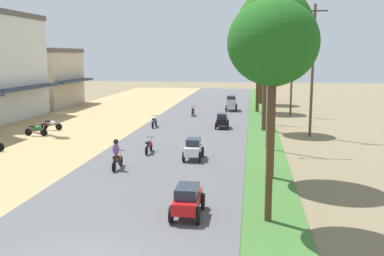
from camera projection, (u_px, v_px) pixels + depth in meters
name	position (u px, v px, depth m)	size (l,w,h in m)	color
shophouse_far	(45.00, 77.00, 53.07)	(7.67, 9.25, 6.90)	#C6B299
parked_motorbike_fourth	(36.00, 130.00, 33.26)	(1.80, 0.54, 0.94)	black
parked_motorbike_fifth	(52.00, 124.00, 35.89)	(1.80, 0.54, 0.94)	black
median_tree_nearest	(273.00, 44.00, 15.25)	(3.19, 3.19, 7.99)	#4C351E
median_tree_second	(274.00, 38.00, 20.93)	(3.84, 3.84, 9.28)	#4C351E
median_tree_third	(267.00, 34.00, 34.67)	(3.66, 3.66, 9.51)	#4C351E
median_tree_fourth	(258.00, 53.00, 46.67)	(4.26, 4.26, 8.68)	#4C351E
median_tree_fifth	(261.00, 55.00, 54.61)	(3.82, 3.82, 8.30)	#4C351E
streetlamp_near	(268.00, 76.00, 27.98)	(3.16, 0.20, 8.24)	gray
streetlamp_mid	(264.00, 76.00, 39.41)	(3.16, 0.20, 7.16)	gray
streetlamp_far	(260.00, 66.00, 60.51)	(3.16, 0.20, 7.83)	gray
utility_pole_near	(313.00, 69.00, 32.54)	(1.80, 0.20, 9.77)	brown
utility_pole_far	(292.00, 73.00, 44.16)	(1.80, 0.20, 8.21)	brown
car_sedan_red	(188.00, 199.00, 16.62)	(1.10, 2.26, 1.19)	red
car_hatchback_white	(193.00, 148.00, 25.68)	(1.04, 2.00, 1.23)	silver
car_hatchback_black	(222.00, 120.00, 36.71)	(1.04, 2.00, 1.23)	black
car_van_silver	(231.00, 102.00, 48.22)	(1.19, 2.41, 1.67)	#B7BCC1
motorbike_foreground_rider	(117.00, 155.00, 23.43)	(0.54, 1.80, 1.66)	black
motorbike_ahead_second	(149.00, 145.00, 27.38)	(0.54, 1.80, 0.94)	black
motorbike_ahead_third	(154.00, 121.00, 37.26)	(0.54, 1.80, 0.94)	black
motorbike_ahead_fourth	(193.00, 111.00, 44.17)	(0.54, 1.80, 0.94)	black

